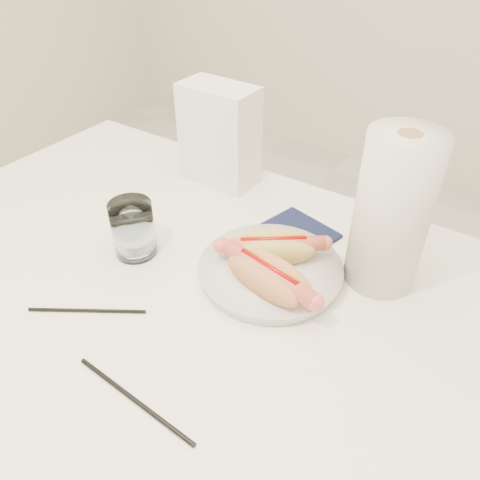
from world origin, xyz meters
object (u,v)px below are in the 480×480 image
Objects in this scene: plate at (270,272)px; hotdog_right at (269,276)px; table at (181,297)px; water_glass at (133,229)px; paper_towel_roll at (392,213)px; napkin_box at (219,135)px; hotdog_left at (273,248)px.

plate is 1.26× the size of hotdog_right.
table is 11.33× the size of water_glass.
paper_towel_roll is at bearing 33.57° from plate.
plate is 0.26m from water_glass.
napkin_box reaches higher than plate.
hotdog_right is at bearing -131.64° from paper_towel_roll.
water_glass is 0.40× the size of paper_towel_roll.
hotdog_right is (0.16, 0.04, 0.10)m from table.
paper_towel_roll is (0.13, 0.15, 0.09)m from hotdog_right.
table is 0.15m from water_glass.
hotdog_left reaches higher than table.
napkin_box is (-0.03, 0.31, 0.06)m from water_glass.
water_glass is 0.49× the size of napkin_box.
plate is 0.06m from hotdog_right.
water_glass is at bearing -83.28° from napkin_box.
napkin_box is at bearing 164.08° from paper_towel_roll.
napkin_box reaches higher than hotdog_right.
hotdog_left is at bearing 24.42° from water_glass.
plate is at bearing -146.43° from paper_towel_roll.
napkin_box is at bearing 140.19° from plate.
table is 4.48× the size of paper_towel_roll.
paper_towel_roll is at bearing -10.82° from hotdog_left.
water_glass is (-0.23, -0.10, 0.01)m from hotdog_left.
paper_towel_roll is (0.40, 0.18, 0.08)m from water_glass.
hotdog_right is 0.27m from water_glass.
hotdog_left is at bearing 126.84° from hotdog_right.
napkin_box is at bearing 113.20° from table.
napkin_box is (-0.27, 0.22, 0.10)m from plate.
table is 0.19m from hotdog_right.
napkin_box is 0.44m from paper_towel_roll.
hotdog_right reaches higher than hotdog_left.
water_glass is (-0.26, -0.04, 0.01)m from hotdog_right.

